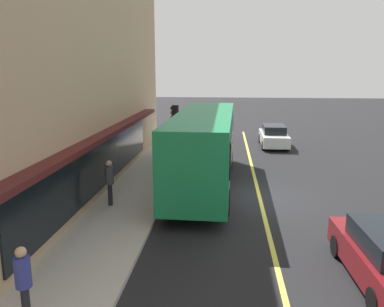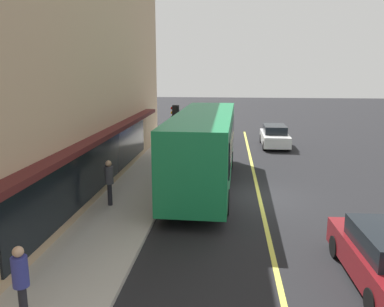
{
  "view_description": "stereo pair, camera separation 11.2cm",
  "coord_description": "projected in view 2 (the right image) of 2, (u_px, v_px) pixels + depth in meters",
  "views": [
    {
      "loc": [
        -16.53,
        1.5,
        5.49
      ],
      "look_at": [
        1.26,
        3.08,
        1.6
      ],
      "focal_mm": 36.64,
      "sensor_mm": 36.0,
      "label": 1
    },
    {
      "loc": [
        -16.52,
        1.39,
        5.49
      ],
      "look_at": [
        1.26,
        3.08,
        1.6
      ],
      "focal_mm": 36.64,
      "sensor_mm": 36.0,
      "label": 2
    }
  ],
  "objects": [
    {
      "name": "pedestrian_waiting",
      "position": [
        109.0,
        178.0,
        15.4
      ],
      "size": [
        0.34,
        0.34,
        1.83
      ],
      "color": "black",
      "rests_on": "sidewalk"
    },
    {
      "name": "car_white",
      "position": [
        275.0,
        136.0,
        28.0
      ],
      "size": [
        4.31,
        1.88,
        1.52
      ],
      "color": "white",
      "rests_on": "ground"
    },
    {
      "name": "car_navy",
      "position": [
        208.0,
        132.0,
        30.09
      ],
      "size": [
        4.33,
        1.93,
        1.52
      ],
      "color": "navy",
      "rests_on": "ground"
    },
    {
      "name": "ground",
      "position": [
        259.0,
        197.0,
        17.11
      ],
      "size": [
        120.0,
        120.0,
        0.0
      ],
      "primitive_type": "plane",
      "color": "black"
    },
    {
      "name": "lane_centre_stripe",
      "position": [
        259.0,
        197.0,
        17.11
      ],
      "size": [
        36.0,
        0.16,
        0.01
      ],
      "primitive_type": "cube",
      "color": "#D8D14C",
      "rests_on": "ground"
    },
    {
      "name": "traffic_light",
      "position": [
        176.0,
        119.0,
        23.45
      ],
      "size": [
        0.3,
        0.52,
        3.2
      ],
      "color": "#2D2D33",
      "rests_on": "sidewalk"
    },
    {
      "name": "sidewalk",
      "position": [
        138.0,
        191.0,
        17.59
      ],
      "size": [
        80.0,
        2.76,
        0.15
      ],
      "primitive_type": "cube",
      "color": "#B2ADA3",
      "rests_on": "ground"
    },
    {
      "name": "pedestrian_by_curb",
      "position": [
        21.0,
        277.0,
        8.22
      ],
      "size": [
        0.34,
        0.34,
        1.75
      ],
      "color": "black",
      "rests_on": "sidewalk"
    },
    {
      "name": "bus",
      "position": [
        204.0,
        145.0,
        18.18
      ],
      "size": [
        11.19,
        2.83,
        3.5
      ],
      "color": "#197F47",
      "rests_on": "ground"
    }
  ]
}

